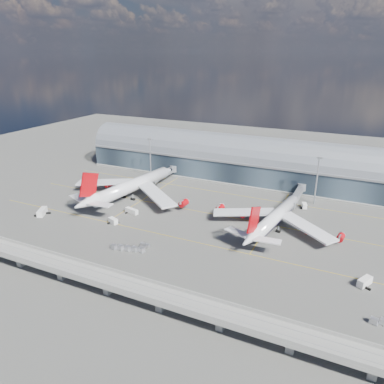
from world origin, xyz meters
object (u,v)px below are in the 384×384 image
at_px(cargo_train_2, 384,322).
at_px(service_truck_4, 304,206).
at_px(service_truck_0, 42,212).
at_px(service_truck_1, 113,221).
at_px(airliner_right, 274,218).
at_px(cargo_train_0, 145,245).
at_px(service_truck_3, 365,282).
at_px(floodlight_mast_right, 317,179).
at_px(service_truck_2, 132,211).
at_px(airliner_left, 130,187).
at_px(service_truck_5, 222,207).
at_px(floodlight_mast_left, 150,157).
at_px(cargo_train_1, 128,248).

bearing_deg(cargo_train_2, service_truck_4, 39.74).
relative_size(service_truck_0, service_truck_1, 1.55).
distance_m(airliner_right, cargo_train_0, 58.94).
xyz_separation_m(service_truck_3, cargo_train_0, (-82.60, -9.01, -0.75)).
bearing_deg(service_truck_1, floodlight_mast_right, -30.77).
relative_size(airliner_right, service_truck_2, 8.29).
relative_size(floodlight_mast_right, service_truck_3, 3.90).
xyz_separation_m(airliner_left, service_truck_2, (12.82, -17.58, -5.19)).
relative_size(floodlight_mast_right, service_truck_5, 4.58).
distance_m(floodlight_mast_left, service_truck_3, 144.73).
distance_m(floodlight_mast_left, floodlight_mast_right, 100.00).
bearing_deg(floodlight_mast_right, service_truck_4, -113.61).
bearing_deg(cargo_train_1, service_truck_1, 61.75).
bearing_deg(service_truck_2, floodlight_mast_left, 34.59).
relative_size(floodlight_mast_right, cargo_train_1, 1.76).
height_order(service_truck_1, cargo_train_0, service_truck_1).
bearing_deg(service_truck_0, service_truck_4, 2.17).
height_order(airliner_right, cargo_train_2, airliner_right).
distance_m(service_truck_0, service_truck_3, 145.11).
relative_size(floodlight_mast_left, cargo_train_2, 3.07).
xyz_separation_m(floodlight_mast_right, service_truck_4, (-3.58, -8.18, -12.28)).
bearing_deg(service_truck_5, floodlight_mast_left, 134.03).
xyz_separation_m(service_truck_5, cargo_train_0, (-14.72, -49.51, -0.51)).
distance_m(airliner_left, cargo_train_2, 136.35).
bearing_deg(service_truck_0, cargo_train_1, -37.81).
height_order(floodlight_mast_right, service_truck_4, floodlight_mast_right).
relative_size(service_truck_4, cargo_train_1, 0.35).
bearing_deg(floodlight_mast_right, floodlight_mast_left, 180.00).
distance_m(floodlight_mast_left, service_truck_5, 66.49).
bearing_deg(service_truck_5, service_truck_4, 7.65).
height_order(floodlight_mast_right, cargo_train_2, floodlight_mast_right).
xyz_separation_m(service_truck_2, service_truck_3, (106.56, -16.94, 0.15)).
relative_size(service_truck_1, cargo_train_0, 1.22).
height_order(airliner_right, cargo_train_0, airliner_right).
height_order(airliner_right, service_truck_2, airliner_right).
distance_m(service_truck_2, cargo_train_0, 35.32).
bearing_deg(cargo_train_1, cargo_train_0, -27.09).
bearing_deg(airliner_right, cargo_train_0, -130.34).
bearing_deg(service_truck_2, service_truck_1, -171.89).
bearing_deg(service_truck_0, airliner_right, -9.35).
distance_m(airliner_left, cargo_train_1, 58.91).
height_order(airliner_left, cargo_train_0, airliner_left).
relative_size(airliner_right, cargo_train_2, 7.52).
bearing_deg(service_truck_4, service_truck_0, -168.28).
bearing_deg(airliner_right, cargo_train_2, -39.85).
relative_size(service_truck_0, service_truck_3, 1.26).
distance_m(service_truck_4, cargo_train_0, 86.92).
height_order(service_truck_1, service_truck_4, service_truck_1).
distance_m(service_truck_3, cargo_train_0, 83.10).
bearing_deg(cargo_train_0, service_truck_0, 84.74).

